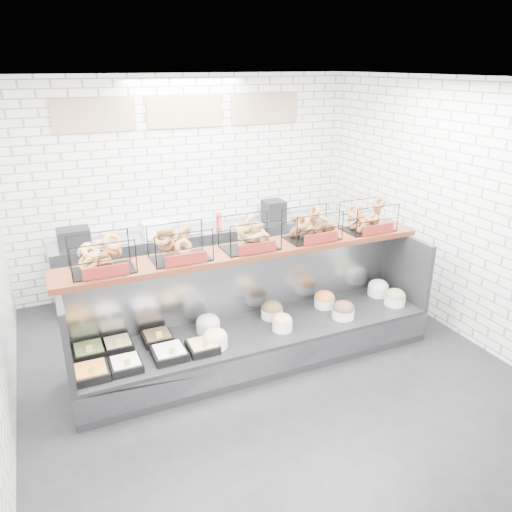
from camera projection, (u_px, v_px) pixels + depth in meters
name	position (u px, v px, depth m)	size (l,w,h in m)	color
ground	(269.00, 373.00, 5.39)	(5.50, 5.50, 0.00)	black
room_shell	(246.00, 173.00, 5.15)	(5.02, 5.51, 3.01)	white
display_case	(256.00, 331.00, 5.56)	(4.00, 0.90, 1.20)	black
bagel_shelf	(250.00, 237.00, 5.33)	(4.10, 0.50, 0.40)	#411B0E
prep_counter	(197.00, 258.00, 7.28)	(4.00, 0.60, 1.20)	#93969B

